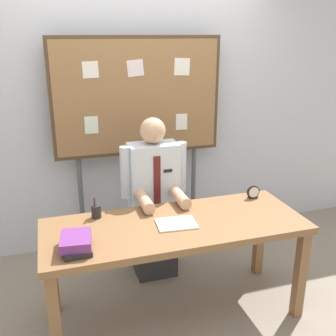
{
  "coord_description": "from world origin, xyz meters",
  "views": [
    {
      "loc": [
        -0.78,
        -2.35,
        2.01
      ],
      "look_at": [
        0.0,
        0.17,
        1.1
      ],
      "focal_mm": 42.28,
      "sensor_mm": 36.0,
      "label": 1
    }
  ],
  "objects_px": {
    "desk": "(175,235)",
    "desk_clock": "(253,193)",
    "open_notebook": "(176,224)",
    "bulletin_board": "(138,100)",
    "person": "(154,205)",
    "book_stack": "(76,243)",
    "pen_holder": "(96,211)"
  },
  "relations": [
    {
      "from": "open_notebook",
      "to": "person",
      "type": "bearing_deg",
      "value": 89.84
    },
    {
      "from": "desk",
      "to": "open_notebook",
      "type": "bearing_deg",
      "value": -94.8
    },
    {
      "from": "bulletin_board",
      "to": "book_stack",
      "type": "bearing_deg",
      "value": -119.31
    },
    {
      "from": "pen_holder",
      "to": "book_stack",
      "type": "bearing_deg",
      "value": -113.03
    },
    {
      "from": "person",
      "to": "open_notebook",
      "type": "xyz_separation_m",
      "value": [
        -0.0,
        -0.59,
        0.11
      ]
    },
    {
      "from": "bulletin_board",
      "to": "book_stack",
      "type": "xyz_separation_m",
      "value": [
        -0.69,
        -1.23,
        -0.65
      ]
    },
    {
      "from": "person",
      "to": "open_notebook",
      "type": "bearing_deg",
      "value": -90.16
    },
    {
      "from": "bulletin_board",
      "to": "desk_clock",
      "type": "height_order",
      "value": "bulletin_board"
    },
    {
      "from": "person",
      "to": "bulletin_board",
      "type": "relative_size",
      "value": 0.69
    },
    {
      "from": "bulletin_board",
      "to": "pen_holder",
      "type": "bearing_deg",
      "value": -122.26
    },
    {
      "from": "desk",
      "to": "desk_clock",
      "type": "xyz_separation_m",
      "value": [
        0.73,
        0.24,
        0.14
      ]
    },
    {
      "from": "desk",
      "to": "book_stack",
      "type": "distance_m",
      "value": 0.72
    },
    {
      "from": "person",
      "to": "bulletin_board",
      "type": "bearing_deg",
      "value": 90.0
    },
    {
      "from": "person",
      "to": "pen_holder",
      "type": "bearing_deg",
      "value": -148.49
    },
    {
      "from": "book_stack",
      "to": "person",
      "type": "bearing_deg",
      "value": 46.64
    },
    {
      "from": "open_notebook",
      "to": "desk_clock",
      "type": "height_order",
      "value": "desk_clock"
    },
    {
      "from": "book_stack",
      "to": "open_notebook",
      "type": "distance_m",
      "value": 0.7
    },
    {
      "from": "open_notebook",
      "to": "desk_clock",
      "type": "xyz_separation_m",
      "value": [
        0.74,
        0.26,
        0.04
      ]
    },
    {
      "from": "desk",
      "to": "book_stack",
      "type": "relative_size",
      "value": 7.17
    },
    {
      "from": "bulletin_board",
      "to": "book_stack",
      "type": "height_order",
      "value": "bulletin_board"
    },
    {
      "from": "book_stack",
      "to": "pen_holder",
      "type": "relative_size",
      "value": 1.6
    },
    {
      "from": "book_stack",
      "to": "pen_holder",
      "type": "distance_m",
      "value": 0.45
    },
    {
      "from": "desk",
      "to": "bulletin_board",
      "type": "bearing_deg",
      "value": 90.0
    },
    {
      "from": "book_stack",
      "to": "desk_clock",
      "type": "relative_size",
      "value": 2.43
    },
    {
      "from": "desk",
      "to": "bulletin_board",
      "type": "relative_size",
      "value": 0.92
    },
    {
      "from": "person",
      "to": "book_stack",
      "type": "height_order",
      "value": "person"
    },
    {
      "from": "desk_clock",
      "to": "pen_holder",
      "type": "relative_size",
      "value": 0.66
    },
    {
      "from": "desk",
      "to": "bulletin_board",
      "type": "height_order",
      "value": "bulletin_board"
    },
    {
      "from": "desk",
      "to": "pen_holder",
      "type": "height_order",
      "value": "pen_holder"
    },
    {
      "from": "book_stack",
      "to": "desk_clock",
      "type": "bearing_deg",
      "value": 15.65
    },
    {
      "from": "desk",
      "to": "pen_holder",
      "type": "relative_size",
      "value": 11.47
    },
    {
      "from": "bulletin_board",
      "to": "desk_clock",
      "type": "relative_size",
      "value": 18.91
    }
  ]
}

